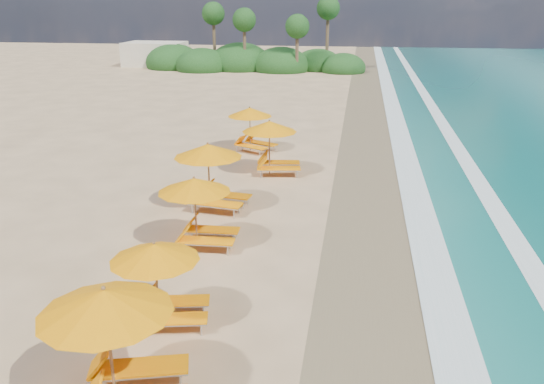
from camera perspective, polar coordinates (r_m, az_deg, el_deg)
The scene contains 11 objects.
ground at distance 20.73m, azimuth 0.00°, elevation -3.13°, with size 160.00×160.00×0.00m, color tan.
wet_sand at distance 20.54m, azimuth 11.12°, elevation -3.72°, with size 4.00×160.00×0.01m, color olive.
surf_foam at distance 20.84m, azimuth 18.56°, elevation -3.99°, with size 4.00×160.00×0.01m.
station_0 at distance 11.81m, azimuth -15.28°, elevation -14.21°, with size 3.36×3.26×2.69m.
station_1 at distance 14.35m, azimuth -11.02°, elevation -8.59°, with size 2.76×2.64×2.27m.
station_2 at distance 18.52m, azimuth -7.27°, elevation -1.56°, with size 2.68×2.48×2.43m.
station_3 at distance 21.74m, azimuth -5.98°, elevation 2.04°, with size 3.14×2.98×2.68m.
station_4 at distance 26.12m, azimuth 0.18°, elevation 4.96°, with size 3.06×2.90×2.59m.
station_5 at distance 30.20m, azimuth -1.99°, elevation 6.71°, with size 3.20×3.20×2.41m.
treeline at distance 66.10m, azimuth -2.46°, elevation 13.21°, with size 25.80×8.80×9.74m.
beach_building at distance 71.74m, azimuth -11.83°, elevation 13.63°, with size 7.00×5.00×2.80m, color beige.
Camera 1 is at (2.97, -18.94, 7.88)m, focal length 36.88 mm.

